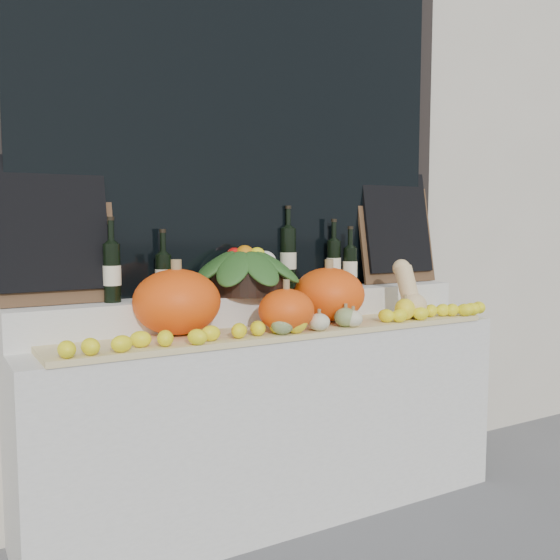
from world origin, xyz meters
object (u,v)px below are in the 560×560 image
object	(u,v)px
butternut_squash	(409,292)
produce_bowl	(245,270)
pumpkin_left	(177,302)
wine_bottle_tall	(288,258)
pumpkin_right	(329,294)

from	to	relation	value
butternut_squash	produce_bowl	bearing A→B (deg)	160.29
pumpkin_left	wine_bottle_tall	size ratio (longest dim) A/B	0.88
pumpkin_right	wine_bottle_tall	xyz separation A→B (m)	(-0.07, 0.26, 0.16)
pumpkin_left	butternut_squash	world-z (taller)	butternut_squash
pumpkin_left	wine_bottle_tall	xyz separation A→B (m)	(0.69, 0.23, 0.15)
produce_bowl	wine_bottle_tall	world-z (taller)	wine_bottle_tall
produce_bowl	wine_bottle_tall	size ratio (longest dim) A/B	1.35
pumpkin_left	pumpkin_right	bearing A→B (deg)	-1.95
butternut_squash	pumpkin_left	bearing A→B (deg)	173.74
butternut_squash	produce_bowl	xyz separation A→B (m)	(-0.78, 0.28, 0.13)
pumpkin_right	wine_bottle_tall	distance (m)	0.32
wine_bottle_tall	pumpkin_left	bearing A→B (deg)	-161.22
butternut_squash	wine_bottle_tall	xyz separation A→B (m)	(-0.49, 0.36, 0.17)
pumpkin_right	butternut_squash	world-z (taller)	butternut_squash
wine_bottle_tall	butternut_squash	bearing A→B (deg)	-36.64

